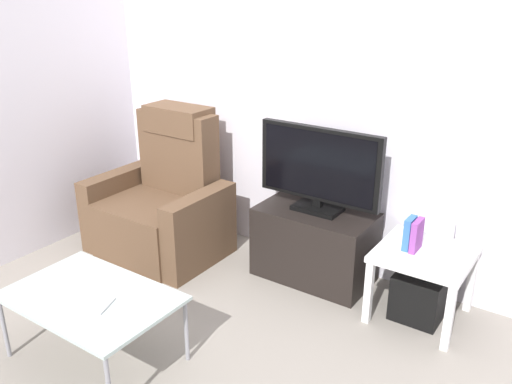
# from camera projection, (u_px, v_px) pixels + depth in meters

# --- Properties ---
(ground_plane) EXTENTS (6.40, 6.40, 0.00)m
(ground_plane) POSITION_uv_depth(u_px,v_px,m) (228.00, 331.00, 3.22)
(ground_plane) COLOR gray
(wall_back) EXTENTS (6.40, 0.06, 2.60)m
(wall_back) POSITION_uv_depth(u_px,v_px,m) (326.00, 85.00, 3.61)
(wall_back) COLOR silver
(wall_back) RESTS_ON ground
(wall_side) EXTENTS (0.06, 4.48, 2.60)m
(wall_side) POSITION_uv_depth(u_px,v_px,m) (8.00, 81.00, 3.73)
(wall_side) COLOR silver
(wall_side) RESTS_ON ground
(tv_stand) EXTENTS (0.79, 0.44, 0.50)m
(tv_stand) POSITION_uv_depth(u_px,v_px,m) (314.00, 244.00, 3.72)
(tv_stand) COLOR black
(tv_stand) RESTS_ON ground
(television) EXTENTS (0.87, 0.20, 0.57)m
(television) POSITION_uv_depth(u_px,v_px,m) (319.00, 168.00, 3.53)
(television) COLOR black
(television) RESTS_ON tv_stand
(recliner_armchair) EXTENTS (0.98, 0.78, 1.08)m
(recliner_armchair) POSITION_uv_depth(u_px,v_px,m) (163.00, 203.00, 4.10)
(recliner_armchair) COLOR brown
(recliner_armchair) RESTS_ON ground
(side_table) EXTENTS (0.54, 0.54, 0.45)m
(side_table) POSITION_uv_depth(u_px,v_px,m) (424.00, 262.00, 3.23)
(side_table) COLOR white
(side_table) RESTS_ON ground
(subwoofer_box) EXTENTS (0.29, 0.29, 0.29)m
(subwoofer_box) POSITION_uv_depth(u_px,v_px,m) (420.00, 295.00, 3.32)
(subwoofer_box) COLOR black
(subwoofer_box) RESTS_ON ground
(book_leftmost) EXTENTS (0.04, 0.12, 0.20)m
(book_leftmost) POSITION_uv_depth(u_px,v_px,m) (409.00, 233.00, 3.21)
(book_leftmost) COLOR #3366B2
(book_leftmost) RESTS_ON side_table
(book_middle) EXTENTS (0.04, 0.14, 0.19)m
(book_middle) POSITION_uv_depth(u_px,v_px,m) (417.00, 235.00, 3.19)
(book_middle) COLOR purple
(book_middle) RESTS_ON side_table
(game_console) EXTENTS (0.07, 0.20, 0.26)m
(game_console) POSITION_uv_depth(u_px,v_px,m) (444.00, 235.00, 3.12)
(game_console) COLOR white
(game_console) RESTS_ON side_table
(coffee_table) EXTENTS (0.90, 0.60, 0.40)m
(coffee_table) POSITION_uv_depth(u_px,v_px,m) (91.00, 300.00, 2.86)
(coffee_table) COLOR #B2C6C1
(coffee_table) RESTS_ON ground
(cell_phone) EXTENTS (0.12, 0.16, 0.01)m
(cell_phone) POSITION_uv_depth(u_px,v_px,m) (102.00, 305.00, 2.76)
(cell_phone) COLOR #B7B7BC
(cell_phone) RESTS_ON coffee_table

